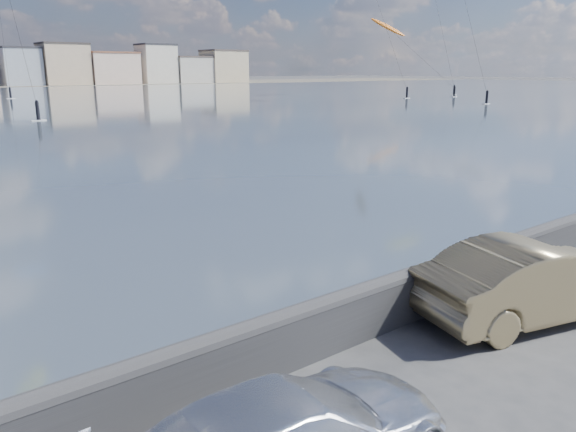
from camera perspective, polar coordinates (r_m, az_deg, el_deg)
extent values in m
cube|color=#28282B|center=(9.58, 0.15, -12.72)|extent=(400.00, 0.35, 0.90)
cylinder|color=#28282B|center=(9.38, 0.15, -10.27)|extent=(400.00, 0.36, 0.36)
cube|color=#9EA8B7|center=(195.51, -25.49, 13.48)|extent=(11.00, 9.00, 11.00)
cube|color=#2D2D33|center=(195.62, -25.68, 15.17)|extent=(11.22, 9.18, 0.60)
cube|color=#CCB293|center=(198.99, -21.78, 14.06)|extent=(14.00, 11.00, 12.50)
cube|color=#383330|center=(199.15, -21.97, 15.94)|extent=(14.28, 11.22, 0.60)
cube|color=beige|center=(204.15, -17.48, 14.05)|extent=(16.00, 12.00, 10.00)
cube|color=brown|center=(204.22, -17.60, 15.54)|extent=(16.32, 12.24, 0.60)
cube|color=silver|center=(210.76, -13.21, 14.74)|extent=(12.00, 10.00, 13.00)
cube|color=#2D2D33|center=(210.92, -13.32, 16.58)|extent=(12.24, 10.20, 0.60)
cube|color=beige|center=(216.94, -9.86, 14.36)|extent=(14.00, 11.00, 9.00)
cube|color=#4C423D|center=(216.99, -9.92, 15.63)|extent=(14.28, 11.22, 0.60)
cube|color=beige|center=(224.31, -6.52, 14.80)|extent=(15.00, 12.00, 11.50)
cube|color=#4C423D|center=(224.41, -6.57, 16.34)|extent=(15.30, 12.24, 0.60)
imported|color=tan|center=(12.22, 23.65, -5.99)|extent=(5.14, 2.91, 1.60)
cube|color=white|center=(101.69, 11.97, 11.64)|extent=(1.40, 0.42, 0.08)
cylinder|color=black|center=(101.65, 12.00, 12.15)|extent=(0.36, 0.36, 1.70)
sphere|color=black|center=(101.62, 12.02, 12.66)|extent=(0.28, 0.28, 0.28)
cylinder|color=black|center=(107.21, 10.05, 18.00)|extent=(3.10, 13.09, 20.40)
cube|color=white|center=(87.58, 19.50, 10.70)|extent=(1.40, 0.42, 0.08)
cylinder|color=black|center=(87.54, 19.55, 11.28)|extent=(0.36, 0.36, 1.70)
sphere|color=black|center=(87.50, 19.60, 11.87)|extent=(0.28, 0.28, 0.28)
cube|color=white|center=(60.62, -24.00, 8.87)|extent=(1.40, 0.42, 0.08)
cylinder|color=black|center=(60.55, -24.08, 9.72)|extent=(0.36, 0.36, 1.70)
sphere|color=black|center=(60.50, -24.17, 10.56)|extent=(0.28, 0.28, 0.28)
cube|color=white|center=(108.77, 16.51, 11.54)|extent=(1.40, 0.42, 0.08)
cylinder|color=black|center=(108.73, 16.55, 12.02)|extent=(0.36, 0.36, 1.70)
sphere|color=black|center=(108.70, 16.58, 12.49)|extent=(0.28, 0.28, 0.28)
cylinder|color=black|center=(113.85, 14.88, 19.95)|extent=(2.54, 12.20, 29.93)
cube|color=white|center=(109.03, -26.33, 10.66)|extent=(1.40, 0.42, 0.08)
cylinder|color=black|center=(108.99, -26.38, 11.13)|extent=(0.36, 0.36, 1.70)
sphere|color=black|center=(108.96, -26.44, 11.60)|extent=(0.28, 0.28, 0.28)
ellipsoid|color=orange|center=(125.82, 10.09, 18.36)|extent=(6.45, 7.17, 4.81)
cube|color=white|center=(117.33, 16.49, 11.73)|extent=(1.40, 0.42, 0.08)
cylinder|color=black|center=(117.30, 16.52, 12.17)|extent=(0.36, 0.36, 1.70)
sphere|color=black|center=(117.27, 16.55, 12.61)|extent=(0.28, 0.28, 0.28)
cylinder|color=black|center=(121.21, 13.25, 15.48)|extent=(2.24, 16.02, 12.16)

